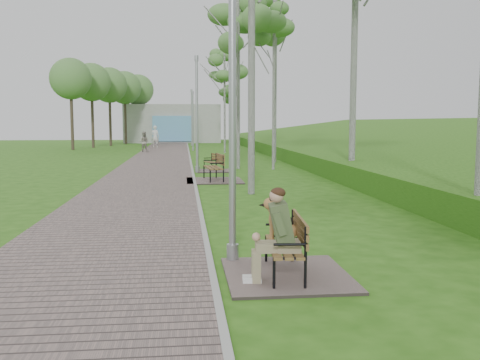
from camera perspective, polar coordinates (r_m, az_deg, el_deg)
The scene contains 20 objects.
ground at distance 7.32m, azimuth -2.80°, elevation -10.98°, with size 120.00×120.00×0.00m, color #275712.
walkway at distance 28.60m, azimuth -8.77°, elevation 1.83°, with size 3.50×67.00×0.04m, color #61524E.
kerb at distance 28.57m, azimuth -5.26°, elevation 1.88°, with size 0.10×67.00×0.05m, color #999993.
embankment at distance 29.77m, azimuth 18.56°, elevation 1.71°, with size 14.00×70.00×1.60m, color #4A8A23.
building_north at distance 57.97m, azimuth -7.20°, elevation 5.98°, with size 10.00×5.20×4.00m.
bench_main at distance 7.51m, azimuth 4.41°, elevation -7.24°, with size 1.72×1.91×1.50m.
bench_second at distance 19.62m, azimuth -2.85°, elevation 0.55°, with size 2.03×2.25×1.24m.
bench_third at distance 23.60m, azimuth -2.81°, elevation 1.35°, with size 1.56×1.74×0.96m.
lamp_post_near at distance 8.13m, azimuth -0.81°, elevation 6.77°, with size 0.19×0.19×4.80m.
lamp_post_second at distance 22.96m, azimuth -4.62°, elevation 6.55°, with size 0.19×0.19×4.95m.
lamp_post_third at distance 40.62m, azimuth -5.04°, elevation 6.06°, with size 0.17×0.17×4.47m.
lamp_post_far at distance 49.65m, azimuth -5.16°, elevation 6.45°, with size 0.20×0.20×5.14m.
pedestrian_near at distance 45.62m, azimuth -9.03°, elevation 4.58°, with size 0.69×0.45×1.88m, color silver.
pedestrian_far at distance 38.93m, azimuth -10.22°, elevation 4.01°, with size 0.72×0.56×1.49m, color gray.
birch_mid_a at distance 24.77m, azimuth 3.67°, elevation 15.92°, with size 2.21×2.21×8.09m.
birch_mid_b at distance 29.42m, azimuth 3.83°, elevation 17.89°, with size 2.52×2.52×10.36m.
birch_mid_c at distance 25.09m, azimuth -0.20°, elevation 15.83°, with size 2.87×2.87×8.10m.
birch_far_b at distance 37.86m, azimuth -1.66°, elevation 12.28°, with size 2.43×2.43×7.87m.
birch_far_c at distance 45.78m, azimuth -1.12°, elevation 12.30°, with size 2.64×2.64×8.96m.
birch_distant_b at distance 51.10m, azimuth -0.93°, elevation 9.92°, with size 2.23×2.23×6.99m.
Camera 1 is at (-0.39, -6.99, 2.16)m, focal length 40.00 mm.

